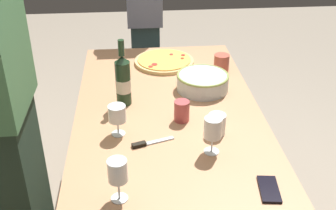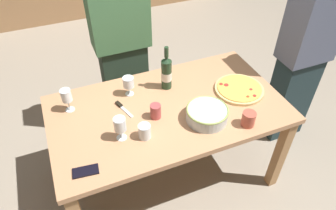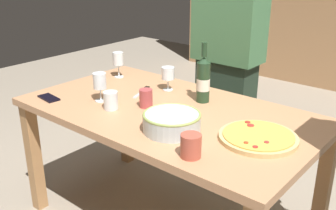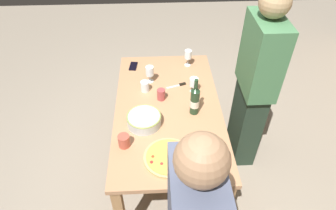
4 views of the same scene
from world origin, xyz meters
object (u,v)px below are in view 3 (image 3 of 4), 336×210
(pizza_knife, at_px, (143,91))
(wine_bottle, at_px, (203,79))
(cup_amber, at_px, (146,98))
(wine_glass_near_pizza, at_px, (100,82))
(wine_glass_by_bottle, at_px, (168,74))
(cell_phone, at_px, (49,98))
(wine_glass_far_left, at_px, (118,59))
(pizza, at_px, (258,137))
(serving_bowl, at_px, (172,121))
(cup_ceramic, at_px, (111,100))
(dining_table, at_px, (168,125))
(person_guest_left, at_px, (227,57))
(cup_spare, at_px, (191,146))

(pizza_knife, bearing_deg, wine_bottle, 15.01)
(cup_amber, bearing_deg, wine_bottle, 55.29)
(wine_bottle, relative_size, wine_glass_near_pizza, 2.06)
(wine_glass_by_bottle, bearing_deg, cell_phone, -127.24)
(cup_amber, distance_m, pizza_knife, 0.25)
(wine_glass_far_left, height_order, cell_phone, wine_glass_far_left)
(pizza, xyz_separation_m, serving_bowl, (-0.36, -0.18, 0.04))
(cup_amber, xyz_separation_m, pizza_knife, (-0.18, 0.17, -0.04))
(wine_glass_by_bottle, distance_m, cup_ceramic, 0.44)
(wine_glass_near_pizza, bearing_deg, serving_bowl, -5.11)
(serving_bowl, relative_size, wine_glass_by_bottle, 1.92)
(wine_bottle, height_order, pizza_knife, wine_bottle)
(dining_table, bearing_deg, serving_bowl, -46.37)
(wine_glass_far_left, relative_size, cup_amber, 1.69)
(cell_phone, xyz_separation_m, pizza_knife, (0.33, 0.43, 0.00))
(wine_glass_by_bottle, distance_m, person_guest_left, 0.52)
(wine_bottle, bearing_deg, person_guest_left, 108.44)
(pizza, relative_size, cup_amber, 3.52)
(cup_ceramic, distance_m, person_guest_left, 0.96)
(wine_glass_near_pizza, relative_size, person_guest_left, 0.09)
(pizza, bearing_deg, cup_amber, -177.45)
(dining_table, bearing_deg, pizza_knife, 158.49)
(dining_table, relative_size, cup_spare, 15.99)
(serving_bowl, distance_m, wine_glass_by_bottle, 0.59)
(pizza, distance_m, pizza_knife, 0.85)
(serving_bowl, xyz_separation_m, wine_glass_by_bottle, (-0.39, 0.44, 0.05))
(serving_bowl, bearing_deg, cup_ceramic, 179.44)
(cup_ceramic, height_order, pizza_knife, cup_ceramic)
(cup_ceramic, xyz_separation_m, pizza_knife, (-0.06, 0.31, -0.04))
(wine_glass_near_pizza, height_order, cup_spare, wine_glass_near_pizza)
(cup_amber, relative_size, person_guest_left, 0.06)
(dining_table, relative_size, cup_amber, 15.91)
(dining_table, distance_m, pizza, 0.56)
(wine_glass_far_left, xyz_separation_m, person_guest_left, (0.52, 0.52, 0.00))
(serving_bowl, distance_m, pizza_knife, 0.58)
(cell_phone, relative_size, person_guest_left, 0.08)
(serving_bowl, height_order, wine_glass_near_pizza, wine_glass_near_pizza)
(serving_bowl, height_order, wine_bottle, wine_bottle)
(pizza, xyz_separation_m, wine_bottle, (-0.47, 0.24, 0.12))
(cup_spare, distance_m, person_guest_left, 1.22)
(dining_table, distance_m, cup_spare, 0.55)
(wine_glass_far_left, distance_m, cell_phone, 0.56)
(person_guest_left, bearing_deg, serving_bowl, 9.31)
(serving_bowl, relative_size, cell_phone, 1.91)
(serving_bowl, height_order, pizza_knife, serving_bowl)
(serving_bowl, bearing_deg, wine_glass_near_pizza, 174.89)
(serving_bowl, distance_m, person_guest_left, 1.00)
(wine_glass_far_left, bearing_deg, cell_phone, -90.21)
(wine_glass_far_left, bearing_deg, wine_glass_near_pizza, -56.28)
(dining_table, bearing_deg, cell_phone, -152.96)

